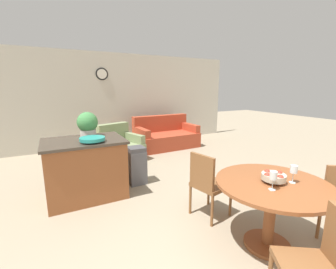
# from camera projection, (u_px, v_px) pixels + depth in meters

# --- Properties ---
(wall_back) EXTENTS (8.00, 0.09, 2.70)m
(wall_back) POSITION_uv_depth(u_px,v_px,m) (111.00, 100.00, 6.61)
(wall_back) COLOR beige
(wall_back) RESTS_ON ground_plane
(dining_table) EXTENTS (1.17, 1.17, 0.75)m
(dining_table) POSITION_uv_depth(u_px,v_px,m) (272.00, 197.00, 2.37)
(dining_table) COLOR brown
(dining_table) RESTS_ON ground_plane
(dining_chair_near_left) EXTENTS (0.58, 0.58, 0.89)m
(dining_chair_near_left) POSITION_uv_depth(u_px,v_px,m) (322.00, 264.00, 1.59)
(dining_chair_near_left) COLOR brown
(dining_chair_near_left) RESTS_ON ground_plane
(dining_chair_far_side) EXTENTS (0.50, 0.50, 0.89)m
(dining_chair_far_side) POSITION_uv_depth(u_px,v_px,m) (208.00, 182.00, 2.96)
(dining_chair_far_side) COLOR brown
(dining_chair_far_side) RESTS_ON ground_plane
(fruit_bowl) EXTENTS (0.24, 0.24, 0.12)m
(fruit_bowl) POSITION_uv_depth(u_px,v_px,m) (274.00, 177.00, 2.33)
(fruit_bowl) COLOR #B7B29E
(fruit_bowl) RESTS_ON dining_table
(wine_glass_left) EXTENTS (0.07, 0.07, 0.19)m
(wine_glass_left) POSITION_uv_depth(u_px,v_px,m) (273.00, 176.00, 2.14)
(wine_glass_left) COLOR silver
(wine_glass_left) RESTS_ON dining_table
(wine_glass_right) EXTENTS (0.07, 0.07, 0.19)m
(wine_glass_right) POSITION_uv_depth(u_px,v_px,m) (294.00, 170.00, 2.30)
(wine_glass_right) COLOR silver
(wine_glass_right) RESTS_ON dining_table
(kitchen_island) EXTENTS (1.20, 0.89, 0.93)m
(kitchen_island) POSITION_uv_depth(u_px,v_px,m) (86.00, 168.00, 3.55)
(kitchen_island) COLOR brown
(kitchen_island) RESTS_ON ground_plane
(teal_bowl) EXTENTS (0.37, 0.37, 0.07)m
(teal_bowl) POSITION_uv_depth(u_px,v_px,m) (92.00, 139.00, 3.30)
(teal_bowl) COLOR teal
(teal_bowl) RESTS_ON kitchen_island
(potted_plant) EXTENTS (0.33, 0.33, 0.40)m
(potted_plant) POSITION_uv_depth(u_px,v_px,m) (88.00, 124.00, 3.67)
(potted_plant) COLOR beige
(potted_plant) RESTS_ON kitchen_island
(trash_bin) EXTENTS (0.30, 0.30, 0.68)m
(trash_bin) POSITION_uv_depth(u_px,v_px,m) (137.00, 165.00, 4.07)
(trash_bin) COLOR #56565B
(trash_bin) RESTS_ON ground_plane
(couch) EXTENTS (1.77, 1.05, 0.90)m
(couch) POSITION_uv_depth(u_px,v_px,m) (166.00, 137.00, 6.60)
(couch) COLOR #B24228
(couch) RESTS_ON ground_plane
(armchair) EXTENTS (1.05, 1.10, 0.86)m
(armchair) POSITION_uv_depth(u_px,v_px,m) (120.00, 148.00, 5.39)
(armchair) COLOR gray
(armchair) RESTS_ON ground_plane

